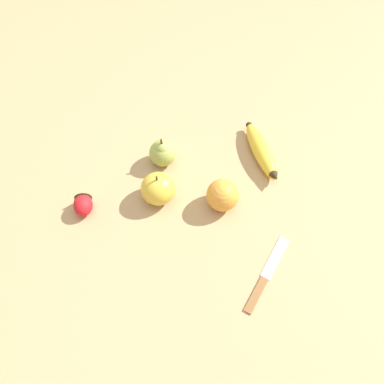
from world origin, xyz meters
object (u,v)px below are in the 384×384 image
at_px(strawberry, 83,204).
at_px(paring_knife, 266,276).
at_px(apple, 158,189).
at_px(orange, 221,194).
at_px(pear, 163,152).
at_px(banana, 262,151).

distance_m(strawberry, paring_knife, 0.43).
xyz_separation_m(apple, paring_knife, (-0.00, 0.30, -0.03)).
distance_m(orange, apple, 0.14).
relative_size(orange, paring_knife, 0.40).
height_order(pear, apple, apple).
xyz_separation_m(strawberry, paring_knife, (-0.14, 0.41, -0.02)).
xyz_separation_m(orange, paring_knife, (0.08, 0.18, -0.03)).
relative_size(banana, apple, 2.08).
distance_m(orange, strawberry, 0.31).
distance_m(banana, strawberry, 0.45).
bearing_deg(pear, strawberry, -11.38).
xyz_separation_m(orange, apple, (0.08, -0.12, -0.00)).
bearing_deg(paring_knife, pear, 157.88).
distance_m(banana, paring_knife, 0.31).
distance_m(pear, apple, 0.10).
height_order(banana, apple, apple).
bearing_deg(strawberry, banana, -78.48).
bearing_deg(strawberry, pear, -60.63).
bearing_deg(paring_knife, orange, 147.08).
bearing_deg(banana, pear, -102.18).
height_order(banana, paring_knife, banana).
bearing_deg(apple, orange, 124.84).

